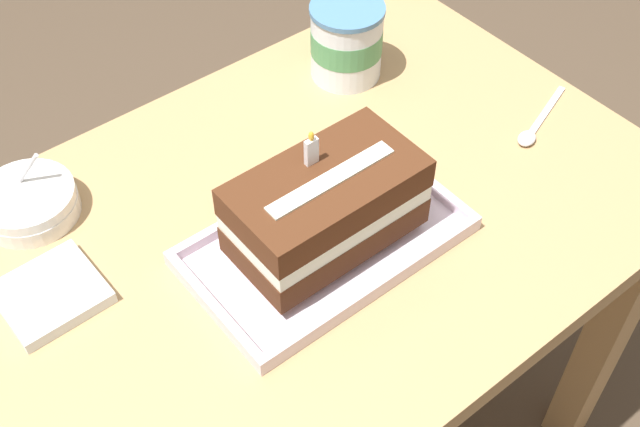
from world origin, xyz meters
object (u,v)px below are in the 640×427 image
object	(u,v)px
foil_tray	(325,243)
bowl_stack	(29,203)
ice_cream_tub	(346,41)
serving_spoon_near_tray	(532,131)
napkin_pile	(51,294)
birthday_cake	(326,206)

from	to	relation	value
foil_tray	bowl_stack	bearing A→B (deg)	132.87
ice_cream_tub	serving_spoon_near_tray	world-z (taller)	ice_cream_tub
serving_spoon_near_tray	napkin_pile	distance (m)	0.71
serving_spoon_near_tray	napkin_pile	world-z (taller)	napkin_pile
ice_cream_tub	napkin_pile	world-z (taller)	ice_cream_tub
bowl_stack	ice_cream_tub	size ratio (longest dim) A/B	1.06
ice_cream_tub	birthday_cake	bearing A→B (deg)	-133.98
birthday_cake	napkin_pile	distance (m)	0.36
foil_tray	napkin_pile	distance (m)	0.35
serving_spoon_near_tray	bowl_stack	bearing A→B (deg)	154.09
birthday_cake	napkin_pile	bearing A→B (deg)	155.17
birthday_cake	bowl_stack	xyz separation A→B (m)	(-0.27, 0.29, -0.06)
napkin_pile	bowl_stack	bearing A→B (deg)	73.73
foil_tray	birthday_cake	xyz separation A→B (m)	(-0.00, 0.00, 0.07)
foil_tray	birthday_cake	bearing A→B (deg)	90.00
ice_cream_tub	foil_tray	bearing A→B (deg)	-133.98
foil_tray	bowl_stack	size ratio (longest dim) A/B	2.73
birthday_cake	bowl_stack	size ratio (longest dim) A/B	1.82
napkin_pile	foil_tray	bearing A→B (deg)	-24.83
bowl_stack	napkin_pile	bearing A→B (deg)	-106.27
birthday_cake	ice_cream_tub	distance (m)	0.36
bowl_stack	ice_cream_tub	distance (m)	0.53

